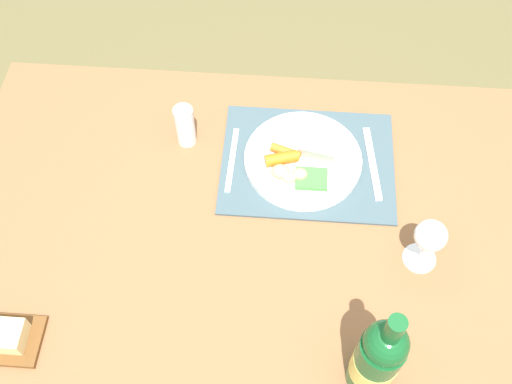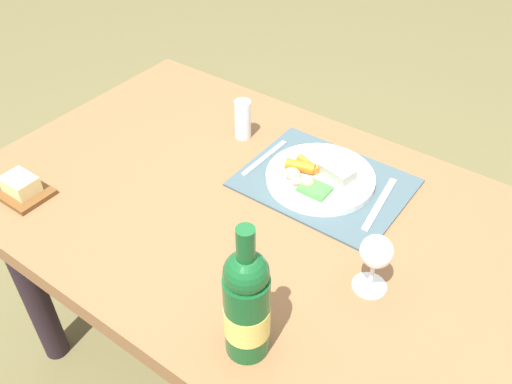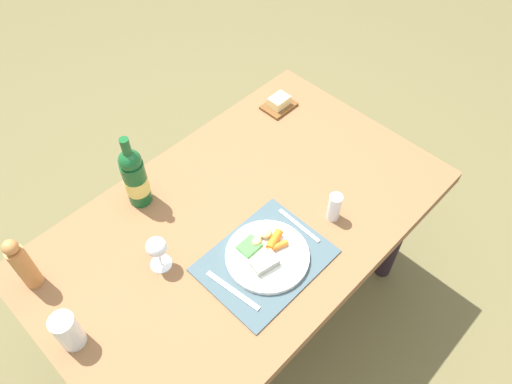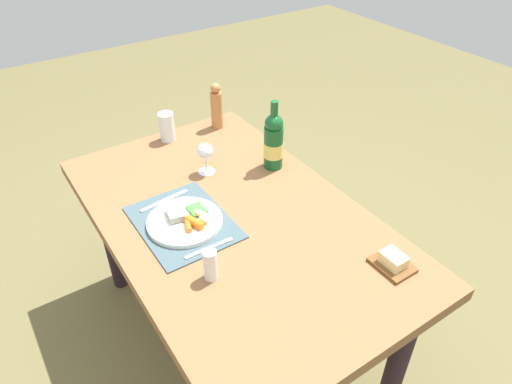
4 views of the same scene
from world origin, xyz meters
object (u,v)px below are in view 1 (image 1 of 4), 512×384
(fork, at_px, (374,163))
(wine_glass, at_px, (432,238))
(dinner_plate, at_px, (304,160))
(butter_dish, at_px, (7,337))
(salt_shaker, at_px, (186,126))
(wine_bottle, at_px, (379,359))
(dining_table, at_px, (277,246))
(knife, at_px, (233,160))

(fork, xyz_separation_m, wine_glass, (-0.09, 0.23, 0.09))
(dinner_plate, bearing_deg, butter_dish, 39.58)
(dinner_plate, bearing_deg, salt_shaker, -10.35)
(dinner_plate, bearing_deg, fork, -176.68)
(wine_glass, bearing_deg, salt_shaker, -27.43)
(wine_bottle, bearing_deg, dining_table, -59.41)
(butter_dish, distance_m, wine_bottle, 0.69)
(fork, xyz_separation_m, butter_dish, (0.71, 0.46, 0.01))
(wine_glass, distance_m, butter_dish, 0.84)
(dining_table, relative_size, salt_shaker, 12.90)
(dinner_plate, relative_size, wine_glass, 1.98)
(wine_glass, xyz_separation_m, salt_shaker, (0.52, -0.27, -0.04))
(fork, height_order, knife, same)
(wine_glass, bearing_deg, dinner_plate, -41.44)
(fork, height_order, wine_glass, wine_glass)
(wine_glass, height_order, wine_bottle, wine_bottle)
(salt_shaker, bearing_deg, wine_bottle, 127.81)
(dining_table, height_order, fork, fork)
(dinner_plate, relative_size, knife, 1.51)
(wine_glass, height_order, salt_shaker, wine_glass)
(dining_table, bearing_deg, wine_glass, 169.16)
(wine_bottle, bearing_deg, dinner_plate, -74.03)
(fork, distance_m, wine_bottle, 0.50)
(fork, relative_size, butter_dish, 1.54)
(dinner_plate, distance_m, wine_bottle, 0.50)
(fork, relative_size, wine_bottle, 0.68)
(salt_shaker, distance_m, butter_dish, 0.58)
(wine_glass, bearing_deg, fork, -68.48)
(fork, relative_size, wine_glass, 1.49)
(dinner_plate, xyz_separation_m, butter_dish, (0.55, 0.45, 0.00))
(salt_shaker, bearing_deg, fork, 174.66)
(dinner_plate, xyz_separation_m, fork, (-0.16, -0.01, -0.01))
(wine_glass, relative_size, wine_bottle, 0.45)
(butter_dish, xyz_separation_m, wine_bottle, (-0.69, 0.02, 0.10))
(butter_dish, height_order, wine_bottle, wine_bottle)
(butter_dish, bearing_deg, wine_glass, -163.76)
(salt_shaker, relative_size, wine_bottle, 0.37)
(dining_table, relative_size, wine_bottle, 4.79)
(dining_table, bearing_deg, butter_dish, 30.05)
(salt_shaker, height_order, wine_bottle, wine_bottle)
(wine_bottle, bearing_deg, fork, -92.83)
(salt_shaker, distance_m, wine_bottle, 0.67)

